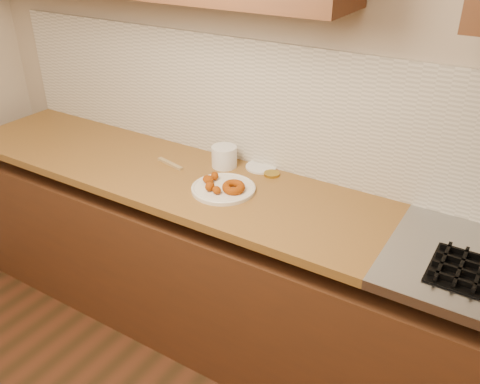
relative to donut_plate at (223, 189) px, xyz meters
The scene contains 11 objects.
wall_back 0.61m from the donut_plate, 53.43° to the left, with size 4.00×0.02×2.70m, color #BDAC95.
base_cabinet 0.58m from the donut_plate, ahead, with size 3.60×0.60×0.77m, color #512A16.
butcher_block 0.40m from the donut_plate, behind, with size 2.30×0.62×0.04m, color brown.
backsplash 0.51m from the donut_plate, 52.44° to the left, with size 3.60×0.02×0.60m, color beige.
donut_plate is the anchor object (origin of this frame).
ring_donut 0.06m from the donut_plate, ahead, with size 0.10×0.10×0.04m, color #A13A08.
fried_dough_chunks 0.06m from the donut_plate, 157.11° to the right, with size 0.15×0.16×0.04m.
plastic_tub 0.25m from the donut_plate, 122.41° to the left, with size 0.12×0.12×0.10m, color silver.
tub_lid 0.29m from the donut_plate, 84.36° to the left, with size 0.15×0.15×0.01m, color silver.
brass_jar_lid 0.27m from the donut_plate, 65.62° to the left, with size 0.08×0.08×0.01m, color #B5932F.
wooden_utensil 0.38m from the donut_plate, 167.70° to the left, with size 0.17×0.02×0.01m, color #A08554.
Camera 1 is at (0.87, 0.00, 1.99)m, focal length 38.00 mm.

